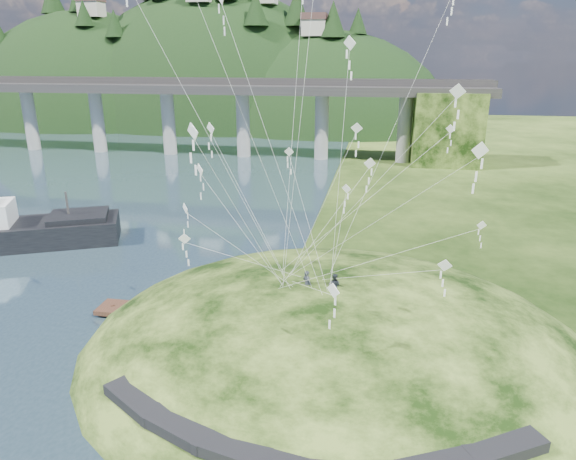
# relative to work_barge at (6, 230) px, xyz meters

# --- Properties ---
(ground) EXTENTS (320.00, 320.00, 0.00)m
(ground) POSITION_rel_work_barge_xyz_m (27.57, -15.75, -1.88)
(ground) COLOR black
(ground) RESTS_ON ground
(grass_hill) EXTENTS (36.00, 32.00, 13.00)m
(grass_hill) POSITION_rel_work_barge_xyz_m (35.57, -13.75, -3.38)
(grass_hill) COLOR black
(grass_hill) RESTS_ON ground
(footpath) EXTENTS (22.29, 5.84, 0.83)m
(footpath) POSITION_rel_work_barge_xyz_m (35.03, -25.49, 0.20)
(footpath) COLOR black
(footpath) RESTS_ON ground
(bridge) EXTENTS (160.00, 11.00, 15.00)m
(bridge) POSITION_rel_work_barge_xyz_m (1.11, 54.32, 7.82)
(bridge) COLOR #2D2B2B
(bridge) RESTS_ON ground
(far_ridge) EXTENTS (153.00, 70.00, 94.50)m
(far_ridge) POSITION_rel_work_barge_xyz_m (-16.01, 106.42, -9.32)
(far_ridge) COLOR black
(far_ridge) RESTS_ON ground
(work_barge) EXTENTS (21.94, 14.30, 7.51)m
(work_barge) POSITION_rel_work_barge_xyz_m (0.00, 0.00, 0.00)
(work_barge) COLOR black
(work_barge) RESTS_ON ground
(wooden_dock) EXTENTS (14.18, 2.34, 1.01)m
(wooden_dock) POSITION_rel_work_barge_xyz_m (24.13, -11.63, -1.44)
(wooden_dock) COLOR #3C2218
(wooden_dock) RESTS_ON ground
(kite_flyers) EXTENTS (2.64, 0.80, 1.84)m
(kite_flyers) POSITION_rel_work_barge_xyz_m (34.72, -14.36, 3.96)
(kite_flyers) COLOR #282D36
(kite_flyers) RESTS_ON ground
(kite_swarm) EXTENTS (20.85, 17.65, 21.07)m
(kite_swarm) POSITION_rel_work_barge_xyz_m (34.01, -13.47, 13.48)
(kite_swarm) COLOR white
(kite_swarm) RESTS_ON ground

